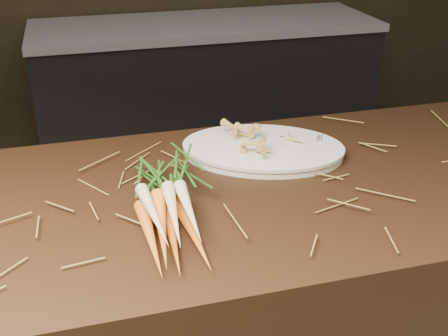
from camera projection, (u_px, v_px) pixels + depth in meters
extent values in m
cube|color=black|center=(264.00, 336.00, 1.45)|extent=(2.40, 0.70, 0.90)
cube|color=black|center=(206.00, 100.00, 3.16)|extent=(1.80, 0.60, 0.80)
cube|color=#99999E|center=(205.00, 25.00, 2.97)|extent=(1.82, 0.62, 0.04)
cone|color=#D35B12|center=(151.00, 239.00, 1.03)|extent=(0.03, 0.24, 0.03)
cone|color=#D35B12|center=(172.00, 236.00, 1.03)|extent=(0.05, 0.25, 0.03)
cone|color=#D35B12|center=(193.00, 234.00, 1.04)|extent=(0.04, 0.25, 0.03)
cone|color=#D35B12|center=(162.00, 229.00, 1.01)|extent=(0.06, 0.25, 0.03)
cone|color=beige|center=(154.00, 215.00, 1.01)|extent=(0.04, 0.23, 0.04)
cone|color=beige|center=(174.00, 214.00, 1.01)|extent=(0.05, 0.23, 0.04)
cone|color=beige|center=(190.00, 211.00, 1.03)|extent=(0.03, 0.23, 0.04)
ellipsoid|color=#347220|center=(159.00, 171.00, 1.20)|extent=(0.16, 0.22, 0.08)
cube|color=silver|center=(321.00, 152.00, 1.34)|extent=(0.08, 0.13, 0.00)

